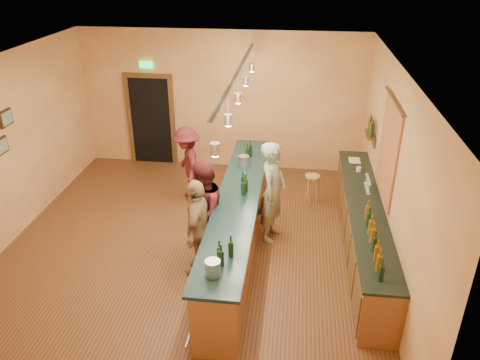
# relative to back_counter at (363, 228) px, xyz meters

# --- Properties ---
(floor) EXTENTS (7.00, 7.00, 0.00)m
(floor) POSITION_rel_back_counter_xyz_m (-2.97, -0.18, -0.49)
(floor) COLOR #542A18
(floor) RESTS_ON ground
(ceiling) EXTENTS (6.50, 7.00, 0.02)m
(ceiling) POSITION_rel_back_counter_xyz_m (-2.97, -0.18, 2.71)
(ceiling) COLOR silver
(ceiling) RESTS_ON wall_back
(wall_back) EXTENTS (6.50, 0.02, 3.20)m
(wall_back) POSITION_rel_back_counter_xyz_m (-2.97, 3.32, 1.11)
(wall_back) COLOR #B37243
(wall_back) RESTS_ON floor
(wall_front) EXTENTS (6.50, 0.02, 3.20)m
(wall_front) POSITION_rel_back_counter_xyz_m (-2.97, -3.68, 1.11)
(wall_front) COLOR #B37243
(wall_front) RESTS_ON floor
(wall_left) EXTENTS (0.02, 7.00, 3.20)m
(wall_left) POSITION_rel_back_counter_xyz_m (-6.22, -0.18, 1.11)
(wall_left) COLOR #B37243
(wall_left) RESTS_ON floor
(wall_right) EXTENTS (0.02, 7.00, 3.20)m
(wall_right) POSITION_rel_back_counter_xyz_m (0.28, -0.18, 1.11)
(wall_right) COLOR #B37243
(wall_right) RESTS_ON floor
(doorway) EXTENTS (1.15, 0.09, 2.48)m
(doorway) POSITION_rel_back_counter_xyz_m (-4.67, 3.30, 0.64)
(doorway) COLOR black
(doorway) RESTS_ON wall_back
(tapestry) EXTENTS (0.03, 1.40, 1.60)m
(tapestry) POSITION_rel_back_counter_xyz_m (0.26, 0.22, 1.36)
(tapestry) COLOR #A92122
(tapestry) RESTS_ON wall_right
(bottle_shelf) EXTENTS (0.17, 0.55, 0.54)m
(bottle_shelf) POSITION_rel_back_counter_xyz_m (0.20, 1.72, 1.18)
(bottle_shelf) COLOR #4F3517
(bottle_shelf) RESTS_ON wall_right
(back_counter) EXTENTS (0.60, 4.55, 1.27)m
(back_counter) POSITION_rel_back_counter_xyz_m (0.00, 0.00, 0.00)
(back_counter) COLOR brown
(back_counter) RESTS_ON floor
(tasting_bar) EXTENTS (0.74, 5.10, 1.38)m
(tasting_bar) POSITION_rel_back_counter_xyz_m (-2.13, -0.18, 0.12)
(tasting_bar) COLOR brown
(tasting_bar) RESTS_ON floor
(pendant_track) EXTENTS (0.11, 4.60, 0.50)m
(pendant_track) POSITION_rel_back_counter_xyz_m (-2.12, -0.18, 2.50)
(pendant_track) COLOR silver
(pendant_track) RESTS_ON ceiling
(bartender) EXTENTS (0.60, 0.77, 1.86)m
(bartender) POSITION_rel_back_counter_xyz_m (-1.57, 0.29, 0.44)
(bartender) COLOR gray
(bartender) RESTS_ON floor
(customer_a) EXTENTS (0.77, 0.94, 1.76)m
(customer_a) POSITION_rel_back_counter_xyz_m (-2.67, -0.44, 0.39)
(customer_a) COLOR #59191E
(customer_a) RESTS_ON floor
(customer_b) EXTENTS (0.46, 0.99, 1.66)m
(customer_b) POSITION_rel_back_counter_xyz_m (-2.67, -0.86, 0.34)
(customer_b) COLOR #997A51
(customer_b) RESTS_ON floor
(customer_c) EXTENTS (0.91, 1.16, 1.57)m
(customer_c) POSITION_rel_back_counter_xyz_m (-3.41, 1.57, 0.30)
(customer_c) COLOR #59191E
(customer_c) RESTS_ON floor
(bar_stool) EXTENTS (0.31, 0.31, 0.63)m
(bar_stool) POSITION_rel_back_counter_xyz_m (-0.84, 1.66, -0.00)
(bar_stool) COLOR #A4804A
(bar_stool) RESTS_ON floor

